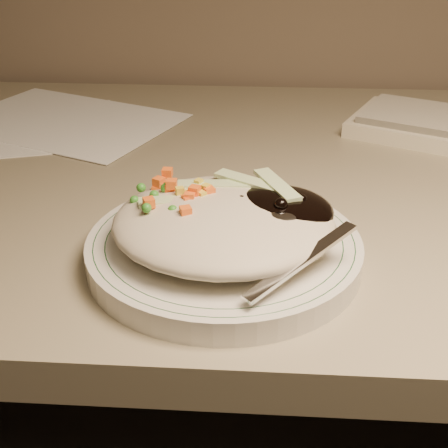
{
  "coord_description": "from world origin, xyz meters",
  "views": [
    {
      "loc": [
        -0.03,
        0.7,
        1.03
      ],
      "look_at": [
        -0.06,
        1.17,
        0.78
      ],
      "focal_mm": 50.0,
      "sensor_mm": 36.0,
      "label": 1
    }
  ],
  "objects": [
    {
      "name": "plate_rim",
      "position": [
        -0.06,
        1.17,
        0.76
      ],
      "size": [
        0.23,
        0.23,
        0.0
      ],
      "color": "#144723",
      "rests_on": "plate"
    },
    {
      "name": "meal",
      "position": [
        -0.06,
        1.17,
        0.78
      ],
      "size": [
        0.21,
        0.19,
        0.05
      ],
      "color": "#B4AB92",
      "rests_on": "plate"
    },
    {
      "name": "plate",
      "position": [
        -0.06,
        1.17,
        0.75
      ],
      "size": [
        0.24,
        0.24,
        0.02
      ],
      "primitive_type": "cylinder",
      "color": "silver",
      "rests_on": "desk"
    },
    {
      "name": "papers",
      "position": [
        -0.35,
        1.51,
        0.74
      ],
      "size": [
        0.42,
        0.34,
        0.0
      ],
      "color": "white",
      "rests_on": "desk"
    },
    {
      "name": "desk",
      "position": [
        0.0,
        1.38,
        0.54
      ],
      "size": [
        1.4,
        0.7,
        0.74
      ],
      "color": "gray",
      "rests_on": "ground"
    }
  ]
}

